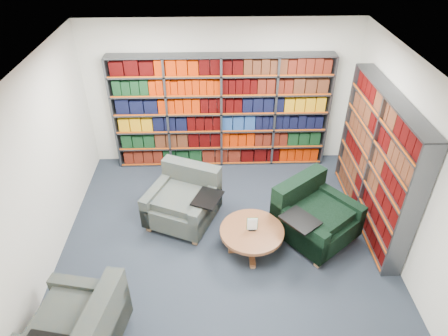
{
  "coord_description": "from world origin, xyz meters",
  "views": [
    {
      "loc": [
        -0.15,
        -4.39,
        4.53
      ],
      "look_at": [
        0.0,
        0.6,
        1.05
      ],
      "focal_mm": 32.0,
      "sensor_mm": 36.0,
      "label": 1
    }
  ],
  "objects_px": {
    "chair_teal_front": "(83,328)",
    "chair_teal_left": "(185,200)",
    "coffee_table": "(252,234)",
    "chair_green_right": "(311,216)"
  },
  "relations": [
    {
      "from": "chair_teal_front",
      "to": "chair_teal_left",
      "type": "bearing_deg",
      "value": 64.9
    },
    {
      "from": "coffee_table",
      "to": "chair_teal_left",
      "type": "bearing_deg",
      "value": 141.37
    },
    {
      "from": "chair_green_right",
      "to": "chair_teal_front",
      "type": "height_order",
      "value": "chair_green_right"
    },
    {
      "from": "chair_teal_left",
      "to": "chair_green_right",
      "type": "height_order",
      "value": "chair_green_right"
    },
    {
      "from": "chair_teal_left",
      "to": "chair_green_right",
      "type": "xyz_separation_m",
      "value": [
        1.98,
        -0.46,
        0.01
      ]
    },
    {
      "from": "chair_green_right",
      "to": "coffee_table",
      "type": "relative_size",
      "value": 1.53
    },
    {
      "from": "chair_teal_left",
      "to": "chair_green_right",
      "type": "distance_m",
      "value": 2.03
    },
    {
      "from": "chair_green_right",
      "to": "chair_teal_left",
      "type": "bearing_deg",
      "value": 166.94
    },
    {
      "from": "chair_green_right",
      "to": "chair_teal_front",
      "type": "xyz_separation_m",
      "value": [
        -3.05,
        -1.83,
        -0.02
      ]
    },
    {
      "from": "chair_teal_left",
      "to": "chair_teal_front",
      "type": "height_order",
      "value": "chair_teal_left"
    }
  ]
}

